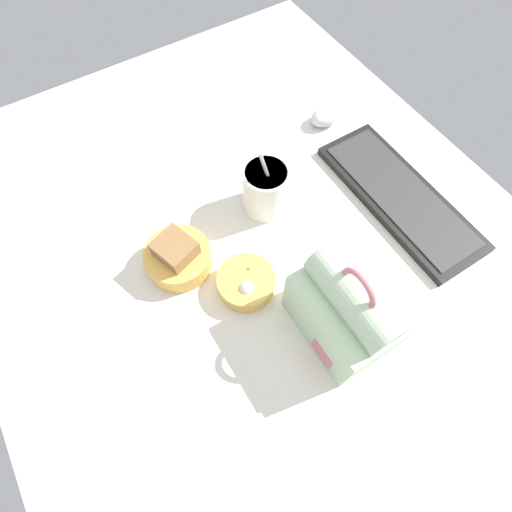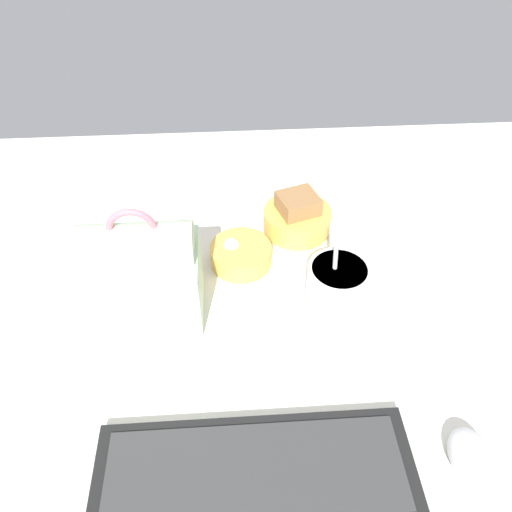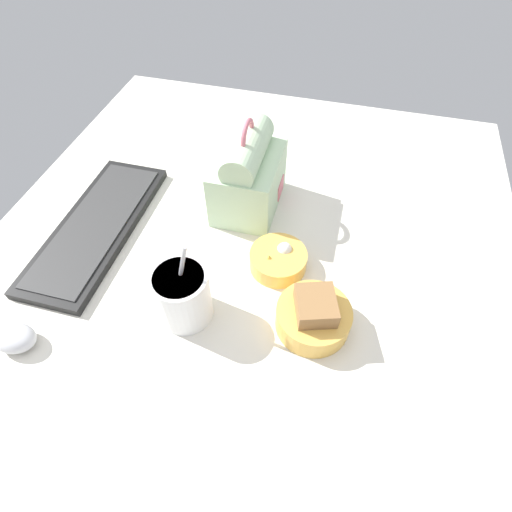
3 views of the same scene
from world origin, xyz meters
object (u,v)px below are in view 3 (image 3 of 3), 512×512
keyboard (97,226)px  bento_bowl_snacks (278,260)px  soup_cup (183,295)px  bento_bowl_sandwich (313,316)px  lunch_bag (248,175)px  computer_mouse (14,338)px

keyboard → bento_bowl_snacks: size_ratio=3.62×
soup_cup → bento_bowl_sandwich: soup_cup is taller
soup_cup → bento_bowl_sandwich: size_ratio=1.40×
keyboard → lunch_bag: bearing=-61.4°
soup_cup → bento_bowl_sandwich: bearing=-81.8°
soup_cup → computer_mouse: (-13.10, 25.96, -3.78)cm
keyboard → bento_bowl_snacks: bento_bowl_snacks is taller
bento_bowl_sandwich → computer_mouse: 51.13cm
keyboard → bento_bowl_sandwich: (-11.32, -48.38, 2.01)cm
lunch_bag → soup_cup: 30.83cm
bento_bowl_snacks → keyboard: bearing=90.1°
lunch_bag → computer_mouse: 52.96cm
lunch_bag → bento_bowl_snacks: (-15.88, -10.28, -6.15)cm
keyboard → bento_bowl_snacks: bearing=-89.9°
lunch_bag → bento_bowl_snacks: 19.90cm
keyboard → computer_mouse: size_ratio=5.20×
keyboard → computer_mouse: bearing=179.9°
lunch_bag → bento_bowl_snacks: bearing=-147.1°
lunch_bag → computer_mouse: bearing=146.1°
lunch_bag → computer_mouse: lunch_bag is taller
keyboard → bento_bowl_snacks: 39.58cm
computer_mouse → bento_bowl_sandwich: bearing=-71.3°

